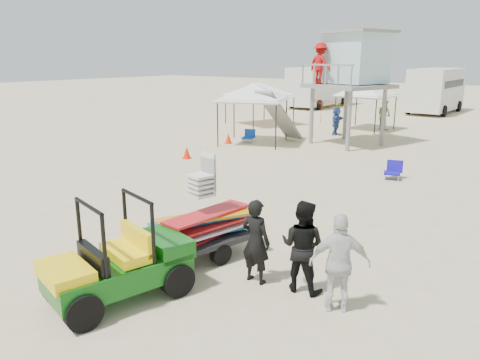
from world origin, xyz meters
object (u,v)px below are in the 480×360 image
Objects in this scene: surf_trailer at (206,220)px; lifeguard_tower at (349,63)px; man_left at (256,241)px.

surf_trailer is 14.80m from lifeguard_tower.
man_left is 0.31× the size of lifeguard_tower.
surf_trailer is at bearing -12.36° from man_left.
man_left is (1.51, -0.30, 0.01)m from surf_trailer.
surf_trailer reaches higher than man_left.
surf_trailer is 1.54m from man_left.
lifeguard_tower is (-4.98, 14.36, 3.04)m from man_left.
lifeguard_tower is at bearing -72.01° from man_left.
lifeguard_tower is at bearing 103.86° from surf_trailer.
surf_trailer is 0.44× the size of lifeguard_tower.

